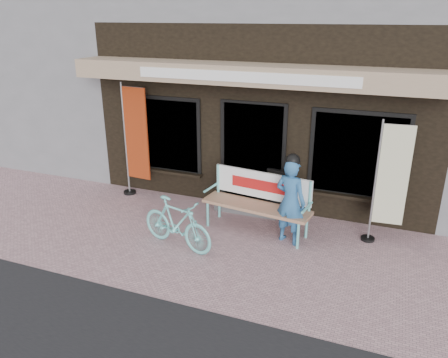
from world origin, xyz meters
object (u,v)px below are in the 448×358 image
at_px(nobori_cream, 389,182).
at_px(bench, 259,198).
at_px(person, 290,200).
at_px(nobori_red, 135,140).
at_px(bicycle, 177,223).
at_px(menu_stand, 277,191).

bearing_deg(nobori_cream, bench, -176.39).
distance_m(person, nobori_red, 3.71).
relative_size(bench, bicycle, 1.40).
distance_m(bench, person, 0.70).
bearing_deg(bench, nobori_cream, 15.97).
distance_m(bench, menu_stand, 0.85).
bearing_deg(nobori_cream, menu_stand, 161.20).
bearing_deg(bench, menu_stand, 88.30).
height_order(person, nobori_cream, nobori_cream).
height_order(nobori_cream, menu_stand, nobori_cream).
height_order(bench, nobori_cream, nobori_cream).
height_order(nobori_red, nobori_cream, nobori_red).
height_order(person, nobori_red, nobori_red).
height_order(person, menu_stand, person).
bearing_deg(bench, nobori_red, 175.90).
height_order(bicycle, menu_stand, menu_stand).
relative_size(bicycle, menu_stand, 1.61).
distance_m(bicycle, nobori_red, 2.65).
bearing_deg(nobori_cream, person, -164.20).
distance_m(person, bicycle, 1.97).
bearing_deg(person, bicycle, -136.35).
bearing_deg(person, menu_stand, 132.06).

